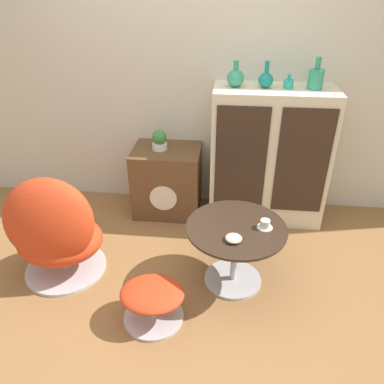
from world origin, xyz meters
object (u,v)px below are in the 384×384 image
Objects in this scene: potted_plant at (159,140)px; bowl at (234,238)px; sideboard at (269,157)px; teacup at (265,225)px; ottoman at (152,298)px; vase_leftmost at (236,78)px; vase_inner_left at (266,79)px; vase_inner_right at (288,84)px; vase_rightmost at (316,78)px; egg_chair at (55,233)px; coffee_table at (235,244)px; tv_console at (167,180)px.

potted_plant reaches higher than bowl.
sideboard is 0.91m from teacup.
potted_plant reaches higher than ottoman.
vase_leftmost is (0.45, 1.31, 1.07)m from ottoman.
vase_inner_right is at bearing 0.00° from vase_inner_left.
vase_inner_left reaches higher than teacup.
teacup is 0.97× the size of bowl.
vase_inner_right is (0.86, 1.31, 1.03)m from ottoman.
teacup is (0.86, -0.89, -0.20)m from potted_plant.
sideboard is 0.73m from vase_leftmost.
potted_plant is (-0.17, 1.30, 0.53)m from ottoman.
vase_leftmost is 1.92× the size of teacup.
sideboard is 4.93× the size of vase_rightmost.
sideboard is 0.63m from vase_inner_right.
vase_leftmost is at bearing 39.28° from egg_chair.
vase_leftmost is at bearing 104.96° from teacup.
vase_inner_left reaches higher than coffee_table.
vase_inner_left reaches higher than bowl.
coffee_table is at bearing 82.99° from bowl.
egg_chair is 1.17m from potted_plant.
vase_rightmost reaches higher than teacup.
ottoman is 2.03× the size of vase_inner_left.
potted_plant is (-1.03, -0.01, -0.51)m from vase_inner_right.
teacup is at bearing 30.59° from ottoman.
teacup is at bearing -100.45° from vase_inner_right.
teacup reaches higher than coffee_table.
egg_chair is at bearing -177.03° from coffee_table.
vase_rightmost reaches higher than sideboard.
coffee_table is at bearing -55.48° from tv_console.
tv_console reaches higher than teacup.
sideboard is 0.93m from tv_console.
vase_inner_right is at bearing 31.37° from egg_chair.
teacup is (0.19, 0.01, 0.17)m from coffee_table.
ottoman is at bearing -152.94° from bowl.
vase_inner_right is at bearing 56.79° from ottoman.
vase_inner_left is (-0.09, 0.00, 0.65)m from sideboard.
vase_inner_left is 1.85× the size of bowl.
vase_inner_right is (0.97, 0.01, 0.90)m from tv_console.
vase_inner_right is at bearing 68.84° from coffee_table.
sideboard is 2.87× the size of ottoman.
vase_inner_left is 0.18m from vase_inner_right.
bowl is at bearing -109.26° from vase_inner_right.
ottoman is 2.03× the size of vase_leftmost.
tv_console is (-0.88, -0.01, -0.28)m from sideboard.
vase_inner_left is at bearing 0.82° from potted_plant.
tv_console is 5.69× the size of bowl.
vase_leftmost is 1.88× the size of vase_inner_right.
teacup is 0.26m from bowl.
coffee_table is 3.40× the size of vase_inner_left.
bowl is (-0.57, -1.06, -0.76)m from vase_rightmost.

